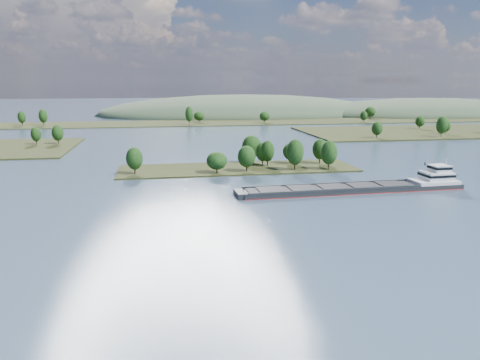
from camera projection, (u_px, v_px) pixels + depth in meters
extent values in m
plane|color=#3A4E65|center=(271.00, 205.00, 141.23)|extent=(1800.00, 1800.00, 0.00)
cube|color=black|center=(238.00, 169.00, 199.06)|extent=(100.00, 30.00, 1.20)
cylinder|color=black|center=(295.00, 165.00, 193.30)|extent=(0.50, 0.50, 4.22)
ellipsoid|color=black|center=(295.00, 152.00, 192.18)|extent=(7.23, 7.23, 10.85)
cylinder|color=black|center=(251.00, 158.00, 211.75)|extent=(0.50, 0.50, 4.02)
ellipsoid|color=black|center=(251.00, 147.00, 210.68)|extent=(8.75, 8.75, 10.33)
cylinder|color=black|center=(247.00, 167.00, 190.56)|extent=(0.50, 0.50, 3.45)
ellipsoid|color=black|center=(247.00, 157.00, 189.64)|extent=(7.36, 7.36, 8.87)
cylinder|color=black|center=(262.00, 161.00, 204.77)|extent=(0.50, 0.50, 3.31)
ellipsoid|color=black|center=(263.00, 152.00, 203.89)|extent=(5.82, 5.82, 8.51)
cylinder|color=black|center=(217.00, 170.00, 187.20)|extent=(0.50, 0.50, 2.80)
ellipsoid|color=black|center=(217.00, 161.00, 186.46)|extent=(8.34, 8.34, 7.21)
cylinder|color=black|center=(135.00, 170.00, 185.23)|extent=(0.50, 0.50, 3.51)
ellipsoid|color=black|center=(134.00, 158.00, 184.30)|extent=(6.55, 6.55, 9.02)
cylinder|color=black|center=(268.00, 162.00, 203.08)|extent=(0.50, 0.50, 3.64)
ellipsoid|color=black|center=(268.00, 151.00, 202.12)|extent=(5.79, 5.79, 9.35)
cylinder|color=black|center=(320.00, 159.00, 208.70)|extent=(0.50, 0.50, 3.62)
ellipsoid|color=black|center=(320.00, 149.00, 207.74)|extent=(6.64, 6.64, 9.30)
cylinder|color=black|center=(329.00, 165.00, 194.76)|extent=(0.50, 0.50, 3.98)
ellipsoid|color=black|center=(329.00, 153.00, 193.70)|extent=(6.87, 6.87, 10.22)
cylinder|color=black|center=(291.00, 160.00, 208.63)|extent=(0.50, 0.50, 3.06)
ellipsoid|color=black|center=(292.00, 151.00, 207.81)|extent=(7.91, 7.91, 7.87)
cylinder|color=black|center=(58.00, 141.00, 271.52)|extent=(0.50, 0.50, 3.61)
ellipsoid|color=black|center=(58.00, 133.00, 270.56)|extent=(6.64, 6.64, 9.27)
cylinder|color=black|center=(37.00, 142.00, 269.53)|extent=(0.50, 0.50, 3.29)
ellipsoid|color=black|center=(36.00, 134.00, 268.66)|extent=(5.65, 5.65, 8.47)
cylinder|color=black|center=(377.00, 135.00, 299.99)|extent=(0.50, 0.50, 3.45)
ellipsoid|color=black|center=(377.00, 128.00, 299.07)|extent=(6.91, 6.91, 8.88)
cylinder|color=black|center=(441.00, 134.00, 304.78)|extent=(0.50, 0.50, 4.45)
ellipsoid|color=black|center=(442.00, 125.00, 303.60)|extent=(7.39, 7.39, 11.45)
cylinder|color=black|center=(445.00, 132.00, 320.58)|extent=(0.50, 0.50, 3.25)
ellipsoid|color=black|center=(446.00, 126.00, 319.72)|extent=(6.51, 6.51, 8.36)
cylinder|color=black|center=(420.00, 127.00, 355.20)|extent=(0.50, 0.50, 3.23)
ellipsoid|color=black|center=(420.00, 121.00, 354.35)|extent=(6.94, 6.94, 8.30)
cube|color=black|center=(197.00, 123.00, 411.11)|extent=(900.00, 60.00, 1.20)
cylinder|color=black|center=(22.00, 123.00, 385.05)|extent=(0.50, 0.50, 3.85)
ellipsoid|color=black|center=(22.00, 117.00, 384.02)|extent=(6.41, 6.41, 9.90)
cylinder|color=black|center=(364.00, 120.00, 415.00)|extent=(0.50, 0.50, 3.30)
ellipsoid|color=black|center=(364.00, 116.00, 414.12)|extent=(6.29, 6.29, 8.49)
cylinder|color=black|center=(199.00, 121.00, 413.91)|extent=(0.50, 0.50, 3.14)
ellipsoid|color=black|center=(199.00, 116.00, 413.08)|extent=(9.47, 9.47, 8.07)
cylinder|color=black|center=(370.00, 117.00, 452.80)|extent=(0.50, 0.50, 3.83)
ellipsoid|color=black|center=(370.00, 112.00, 451.78)|extent=(10.33, 10.33, 9.84)
cylinder|color=black|center=(44.00, 123.00, 384.70)|extent=(0.50, 0.50, 4.38)
ellipsoid|color=black|center=(43.00, 116.00, 383.54)|extent=(7.00, 7.00, 11.27)
cylinder|color=black|center=(265.00, 121.00, 409.42)|extent=(0.50, 0.50, 3.22)
ellipsoid|color=black|center=(265.00, 116.00, 408.56)|extent=(9.10, 9.10, 8.27)
cylinder|color=black|center=(189.00, 122.00, 392.02)|extent=(0.50, 0.50, 4.98)
ellipsoid|color=black|center=(189.00, 114.00, 390.70)|extent=(6.58, 6.58, 12.81)
ellipsoid|color=#364831|center=(425.00, 114.00, 521.62)|extent=(260.00, 140.00, 36.00)
ellipsoid|color=#364831|center=(244.00, 114.00, 517.43)|extent=(320.00, 160.00, 44.00)
cube|color=black|center=(353.00, 190.00, 159.10)|extent=(78.17, 12.29, 2.14)
cube|color=#9D1811|center=(353.00, 191.00, 159.19)|extent=(78.37, 12.49, 0.24)
cube|color=black|center=(327.00, 184.00, 161.85)|extent=(60.35, 2.37, 0.78)
cube|color=black|center=(338.00, 190.00, 152.71)|extent=(60.35, 2.37, 0.78)
cube|color=black|center=(332.00, 187.00, 157.31)|extent=(58.68, 10.68, 0.29)
cube|color=black|center=(271.00, 189.00, 153.03)|extent=(9.02, 8.27, 0.34)
cube|color=black|center=(302.00, 188.00, 155.14)|extent=(9.02, 8.27, 0.34)
cube|color=black|center=(332.00, 187.00, 157.25)|extent=(9.02, 8.27, 0.34)
cube|color=black|center=(362.00, 185.00, 159.36)|extent=(9.02, 8.27, 0.34)
cube|color=black|center=(390.00, 184.00, 161.47)|extent=(9.02, 8.27, 0.34)
cube|color=black|center=(240.00, 194.00, 151.24)|extent=(3.21, 8.85, 1.95)
cylinder|color=black|center=(243.00, 190.00, 151.15)|extent=(0.24, 0.24, 2.14)
cube|color=silver|center=(433.00, 181.00, 164.70)|extent=(15.88, 9.85, 1.17)
cube|color=silver|center=(436.00, 176.00, 164.49)|extent=(9.99, 8.10, 2.92)
cube|color=black|center=(436.00, 175.00, 164.41)|extent=(10.19, 8.31, 0.88)
cube|color=silver|center=(439.00, 169.00, 164.15)|extent=(6.03, 6.03, 2.14)
cube|color=black|center=(440.00, 168.00, 164.07)|extent=(6.23, 6.23, 0.78)
cube|color=silver|center=(440.00, 165.00, 163.91)|extent=(6.43, 6.43, 0.19)
cylinder|color=silver|center=(446.00, 162.00, 164.15)|extent=(0.20, 0.20, 2.53)
cylinder|color=black|center=(425.00, 164.00, 165.90)|extent=(0.50, 0.50, 1.17)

